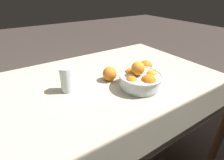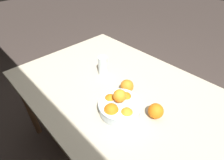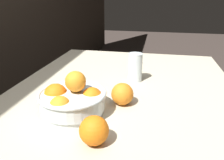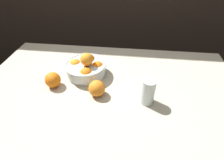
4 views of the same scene
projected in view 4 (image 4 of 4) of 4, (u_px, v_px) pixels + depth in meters
The scene contains 5 objects.
dining_table at pixel (108, 102), 0.94m from camera, with size 1.42×0.97×0.71m.
fruit_bowl at pixel (86, 67), 0.99m from camera, with size 0.23×0.23×0.15m.
juice_glass at pixel (148, 92), 0.82m from camera, with size 0.07×0.07×0.13m.
orange_loose_near_bowl at pixel (53, 80), 0.92m from camera, with size 0.08×0.08×0.08m, color orange.
orange_loose_front at pixel (97, 88), 0.87m from camera, with size 0.08×0.08×0.08m, color orange.
Camera 4 is at (0.10, -0.65, 1.33)m, focal length 28.00 mm.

